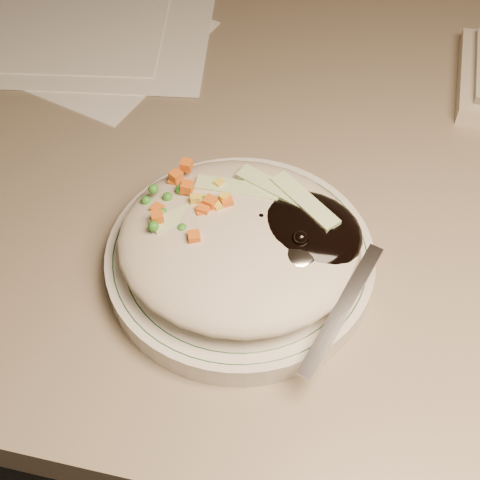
# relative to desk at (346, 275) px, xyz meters

# --- Properties ---
(desk) EXTENTS (1.40, 0.70, 0.74)m
(desk) POSITION_rel_desk_xyz_m (0.00, 0.00, 0.00)
(desk) COLOR #7F715C
(desk) RESTS_ON ground
(plate) EXTENTS (0.22, 0.22, 0.02)m
(plate) POSITION_rel_desk_xyz_m (-0.09, -0.16, 0.21)
(plate) COLOR silver
(plate) RESTS_ON desk
(plate_rim) EXTENTS (0.21, 0.21, 0.00)m
(plate_rim) POSITION_rel_desk_xyz_m (-0.09, -0.16, 0.22)
(plate_rim) COLOR #144723
(plate_rim) RESTS_ON plate
(meal) EXTENTS (0.21, 0.19, 0.05)m
(meal) POSITION_rel_desk_xyz_m (-0.09, -0.16, 0.24)
(meal) COLOR #B5AA93
(meal) RESTS_ON plate
(papers) EXTENTS (0.39, 0.29, 0.00)m
(papers) POSITION_rel_desk_xyz_m (-0.37, 0.13, 0.20)
(papers) COLOR white
(papers) RESTS_ON desk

